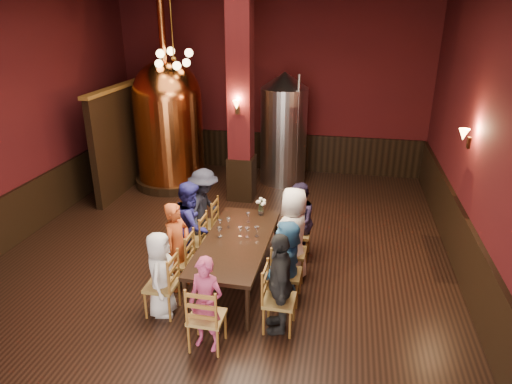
% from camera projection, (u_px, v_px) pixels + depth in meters
% --- Properties ---
extents(room, '(10.00, 10.02, 4.50)m').
position_uv_depth(room, '(219.00, 135.00, 7.20)').
color(room, black).
rests_on(room, ground).
extents(wainscot_right, '(0.08, 9.90, 1.00)m').
position_uv_depth(wainscot_right, '(466.00, 256.00, 7.15)').
color(wainscot_right, black).
rests_on(wainscot_right, ground).
extents(wainscot_back, '(7.90, 0.08, 1.00)m').
position_uv_depth(wainscot_back, '(270.00, 151.00, 12.37)').
color(wainscot_back, black).
rests_on(wainscot_back, ground).
extents(wainscot_left, '(0.08, 9.90, 1.00)m').
position_uv_depth(wainscot_left, '(19.00, 215.00, 8.58)').
color(wainscot_left, black).
rests_on(wainscot_left, ground).
extents(column, '(0.58, 0.58, 4.50)m').
position_uv_depth(column, '(241.00, 101.00, 9.80)').
color(column, '#480F11').
rests_on(column, ground).
extents(partition, '(0.22, 3.50, 2.40)m').
position_uv_depth(partition, '(129.00, 137.00, 11.09)').
color(partition, black).
rests_on(partition, ground).
extents(pendant_cluster, '(0.90, 0.90, 1.70)m').
position_uv_depth(pendant_cluster, '(174.00, 58.00, 9.84)').
color(pendant_cluster, '#A57226').
rests_on(pendant_cluster, room).
extents(sconce_wall, '(0.20, 0.20, 0.36)m').
position_uv_depth(sconce_wall, '(470.00, 138.00, 7.24)').
color(sconce_wall, black).
rests_on(sconce_wall, room).
extents(sconce_column, '(0.20, 0.20, 0.36)m').
position_uv_depth(sconce_column, '(238.00, 106.00, 9.55)').
color(sconce_column, black).
rests_on(sconce_column, column).
extents(dining_table, '(1.03, 2.41, 0.75)m').
position_uv_depth(dining_table, '(236.00, 244.00, 7.14)').
color(dining_table, black).
rests_on(dining_table, ground).
extents(chair_0, '(0.47, 0.47, 0.92)m').
position_uv_depth(chair_0, '(161.00, 285.00, 6.48)').
color(chair_0, brown).
rests_on(chair_0, ground).
extents(person_0, '(0.49, 0.67, 1.28)m').
position_uv_depth(person_0, '(160.00, 274.00, 6.41)').
color(person_0, white).
rests_on(person_0, ground).
extents(chair_1, '(0.47, 0.47, 0.92)m').
position_uv_depth(chair_1, '(178.00, 261.00, 7.09)').
color(chair_1, brown).
rests_on(chair_1, ground).
extents(person_1, '(0.48, 0.60, 1.43)m').
position_uv_depth(person_1, '(177.00, 247.00, 6.99)').
color(person_1, '#AE471D').
rests_on(person_1, ground).
extents(chair_2, '(0.47, 0.47, 0.92)m').
position_uv_depth(chair_2, '(193.00, 241.00, 7.69)').
color(chair_2, brown).
rests_on(chair_2, ground).
extents(person_2, '(0.48, 0.79, 1.53)m').
position_uv_depth(person_2, '(192.00, 225.00, 7.57)').
color(person_2, navy).
rests_on(person_2, ground).
extents(chair_3, '(0.47, 0.47, 0.92)m').
position_uv_depth(chair_3, '(205.00, 224.00, 8.29)').
color(chair_3, brown).
rests_on(chair_3, ground).
extents(person_3, '(0.63, 1.01, 1.51)m').
position_uv_depth(person_3, '(204.00, 209.00, 8.18)').
color(person_3, black).
rests_on(person_3, ground).
extents(chair_4, '(0.47, 0.47, 0.92)m').
position_uv_depth(chair_4, '(279.00, 300.00, 6.15)').
color(chair_4, brown).
rests_on(chair_4, ground).
extents(person_4, '(0.52, 0.91, 1.46)m').
position_uv_depth(person_4, '(280.00, 283.00, 6.05)').
color(person_4, black).
rests_on(person_4, ground).
extents(chair_5, '(0.47, 0.47, 0.92)m').
position_uv_depth(chair_5, '(287.00, 273.00, 6.76)').
color(chair_5, brown).
rests_on(chair_5, ground).
extents(person_5, '(0.56, 1.27, 1.32)m').
position_uv_depth(person_5, '(287.00, 262.00, 6.69)').
color(person_5, teal).
rests_on(person_5, ground).
extents(chair_6, '(0.47, 0.47, 0.92)m').
position_uv_depth(chair_6, '(293.00, 252.00, 7.36)').
color(chair_6, brown).
rests_on(chair_6, ground).
extents(person_6, '(0.65, 0.85, 1.56)m').
position_uv_depth(person_6, '(293.00, 234.00, 7.24)').
color(person_6, white).
rests_on(person_6, ground).
extents(chair_7, '(0.47, 0.47, 0.92)m').
position_uv_depth(chair_7, '(298.00, 233.00, 7.97)').
color(chair_7, brown).
rests_on(chair_7, ground).
extents(person_7, '(0.40, 0.70, 1.38)m').
position_uv_depth(person_7, '(298.00, 221.00, 7.88)').
color(person_7, '#201831').
rests_on(person_7, ground).
extents(chair_8, '(0.47, 0.47, 0.92)m').
position_uv_depth(chair_8, '(207.00, 317.00, 5.82)').
color(chair_8, brown).
rests_on(chair_8, ground).
extents(person_8, '(0.53, 0.40, 1.30)m').
position_uv_depth(person_8, '(206.00, 304.00, 5.75)').
color(person_8, '#AA3864').
rests_on(person_8, ground).
extents(copper_kettle, '(2.04, 2.04, 4.28)m').
position_uv_depth(copper_kettle, '(169.00, 123.00, 10.90)').
color(copper_kettle, black).
rests_on(copper_kettle, ground).
extents(steel_vessel, '(1.22, 1.22, 2.73)m').
position_uv_depth(steel_vessel, '(284.00, 129.00, 11.14)').
color(steel_vessel, '#B2B2B7').
rests_on(steel_vessel, ground).
extents(rose_vase, '(0.18, 0.18, 0.31)m').
position_uv_depth(rose_vase, '(261.00, 204.00, 7.91)').
color(rose_vase, white).
rests_on(rose_vase, dining_table).
extents(wine_glass_0, '(0.07, 0.07, 0.17)m').
position_uv_depth(wine_glass_0, '(219.00, 232.00, 7.18)').
color(wine_glass_0, white).
rests_on(wine_glass_0, dining_table).
extents(wine_glass_1, '(0.07, 0.07, 0.17)m').
position_uv_depth(wine_glass_1, '(248.00, 217.00, 7.69)').
color(wine_glass_1, white).
rests_on(wine_glass_1, dining_table).
extents(wine_glass_2, '(0.07, 0.07, 0.17)m').
position_uv_depth(wine_glass_2, '(257.00, 232.00, 7.20)').
color(wine_glass_2, white).
rests_on(wine_glass_2, dining_table).
extents(wine_glass_3, '(0.07, 0.07, 0.17)m').
position_uv_depth(wine_glass_3, '(247.00, 232.00, 7.18)').
color(wine_glass_3, white).
rests_on(wine_glass_3, dining_table).
extents(wine_glass_4, '(0.07, 0.07, 0.17)m').
position_uv_depth(wine_glass_4, '(220.00, 225.00, 7.43)').
color(wine_glass_4, white).
rests_on(wine_glass_4, dining_table).
extents(wine_glass_5, '(0.07, 0.07, 0.17)m').
position_uv_depth(wine_glass_5, '(240.00, 232.00, 7.20)').
color(wine_glass_5, white).
rests_on(wine_glass_5, dining_table).
extents(wine_glass_6, '(0.07, 0.07, 0.17)m').
position_uv_depth(wine_glass_6, '(228.00, 223.00, 7.50)').
color(wine_glass_6, white).
rests_on(wine_glass_6, dining_table).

